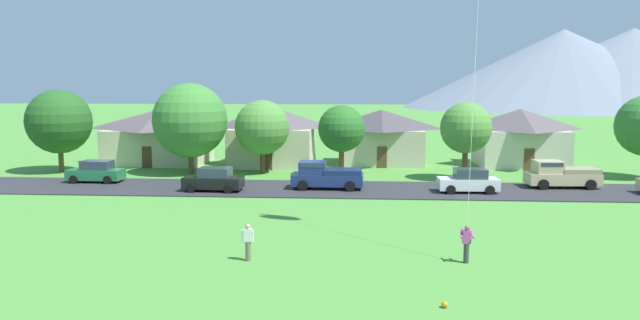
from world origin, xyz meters
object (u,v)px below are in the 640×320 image
pickup_truck_navy_east_side (326,175)px  house_left_center (273,135)px  house_rightmost (381,136)px  parked_car_white_mid_east (469,181)px  parked_car_black_west_end (214,180)px  parked_car_green_mid_west (96,172)px  tree_center (59,122)px  house_leftmost (520,136)px  watcher_person (248,241)px  soccer_ball (445,304)px  tree_right_of_center (466,128)px  house_right_center (158,136)px  tree_far_right (190,120)px  pickup_truck_sand_west_side (560,174)px  tree_near_right (262,127)px  tree_left_of_center (342,129)px

pickup_truck_navy_east_side → house_left_center: bearing=114.2°
house_rightmost → pickup_truck_navy_east_side: size_ratio=1.62×
parked_car_white_mid_east → pickup_truck_navy_east_side: (-10.22, 0.73, 0.19)m
parked_car_black_west_end → parked_car_green_mid_west: (-10.14, 3.18, 0.00)m
house_rightmost → tree_center: bearing=-164.9°
parked_car_black_west_end → parked_car_white_mid_east: size_ratio=1.01×
house_leftmost → parked_car_white_mid_east: (-7.22, -14.95, -1.90)m
parked_car_white_mid_east → watcher_person: 21.43m
soccer_ball → house_leftmost: bearing=72.5°
tree_right_of_center → parked_car_white_mid_east: size_ratio=1.48×
tree_right_of_center → parked_car_black_west_end: tree_right_of_center is taller
house_right_center → tree_far_right: bearing=-52.3°
house_right_center → watcher_person: 34.83m
tree_center → tree_far_right: (11.63, -0.16, 0.16)m
pickup_truck_sand_west_side → soccer_ball: 27.56m
house_right_center → tree_near_right: tree_near_right is taller
tree_center → parked_car_green_mid_west: 8.49m
house_left_center → parked_car_green_mid_west: bearing=-137.6°
tree_center → parked_car_black_west_end: 18.20m
house_right_center → parked_car_green_mid_west: house_right_center is taller
watcher_person → parked_car_green_mid_west: bearing=128.5°
tree_far_right → parked_car_black_west_end: (4.05, -8.38, -3.72)m
house_right_center → parked_car_white_mid_east: house_right_center is taller
house_rightmost → tree_far_right: tree_far_right is taller
tree_far_right → house_leftmost: bearing=13.9°
house_leftmost → parked_car_green_mid_west: bearing=-160.6°
house_rightmost → pickup_truck_navy_east_side: house_rightmost is taller
house_rightmost → pickup_truck_navy_east_side: 15.42m
tree_far_right → pickup_truck_navy_east_side: bearing=-30.0°
parked_car_green_mid_west → soccer_ball: bearing=-46.4°
pickup_truck_navy_east_side → soccer_ball: pickup_truck_navy_east_side is taller
house_left_center → tree_near_right: size_ratio=1.30×
tree_far_right → watcher_person: tree_far_right is taller
house_right_center → parked_car_green_mid_west: 11.88m
house_rightmost → tree_right_of_center: tree_right_of_center is taller
tree_right_of_center → pickup_truck_sand_west_side: (6.44, -3.45, -3.15)m
tree_left_of_center → parked_car_white_mid_east: (9.28, -6.99, -3.13)m
tree_left_of_center → tree_near_right: bearing=169.5°
pickup_truck_sand_west_side → tree_far_right: bearing=169.9°
tree_near_right → tree_far_right: (-6.11, -0.60, 0.61)m
parked_car_white_mid_east → parked_car_green_mid_west: bearing=175.0°
parked_car_green_mid_west → pickup_truck_navy_east_side: size_ratio=0.81×
tree_left_of_center → watcher_person: 24.78m
watcher_person → tree_near_right: bearing=98.0°
house_left_center → house_rightmost: house_left_center is taller
parked_car_black_west_end → pickup_truck_sand_west_side: 25.51m
house_left_center → pickup_truck_sand_west_side: (23.15, -11.22, -1.81)m
parked_car_green_mid_west → house_rightmost: bearing=29.8°
tree_left_of_center → pickup_truck_sand_west_side: (16.41, -4.55, -2.93)m
tree_center → tree_right_of_center: 34.61m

